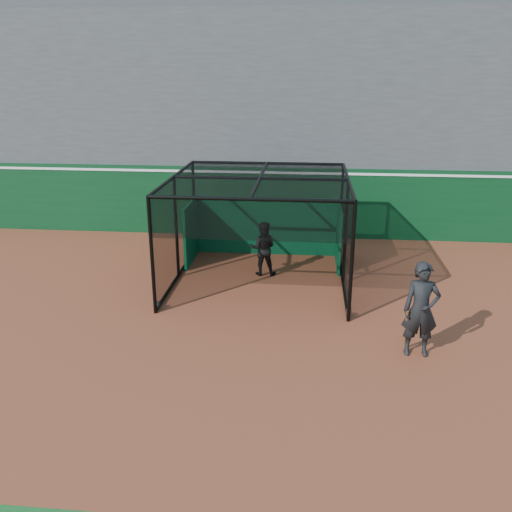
{
  "coord_description": "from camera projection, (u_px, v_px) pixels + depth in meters",
  "views": [
    {
      "loc": [
        1.35,
        -10.67,
        5.82
      ],
      "look_at": [
        0.11,
        2.0,
        1.4
      ],
      "focal_mm": 38.0,
      "sensor_mm": 36.0,
      "label": 1
    }
  ],
  "objects": [
    {
      "name": "batting_cage",
      "position": [
        260.0,
        231.0,
        15.28
      ],
      "size": [
        4.89,
        5.1,
        2.98
      ],
      "color": "black",
      "rests_on": "ground"
    },
    {
      "name": "on_deck_player",
      "position": [
        421.0,
        310.0,
        11.33
      ],
      "size": [
        0.76,
        0.5,
        2.08
      ],
      "color": "black",
      "rests_on": "ground"
    },
    {
      "name": "grandstand",
      "position": [
        278.0,
        103.0,
        22.14
      ],
      "size": [
        50.0,
        7.85,
        8.95
      ],
      "color": "#4C4C4F",
      "rests_on": "ground"
    },
    {
      "name": "ground",
      "position": [
        243.0,
        344.0,
        12.06
      ],
      "size": [
        120.0,
        120.0,
        0.0
      ],
      "primitive_type": "plane",
      "color": "brown",
      "rests_on": "ground"
    },
    {
      "name": "batter",
      "position": [
        263.0,
        248.0,
        15.93
      ],
      "size": [
        0.8,
        0.63,
        1.62
      ],
      "primitive_type": "imported",
      "rotation": [
        0.0,
        0.0,
        3.16
      ],
      "color": "black",
      "rests_on": "ground"
    },
    {
      "name": "outfield_wall",
      "position": [
        271.0,
        200.0,
        19.63
      ],
      "size": [
        50.0,
        0.5,
        2.5
      ],
      "color": "#0A3719",
      "rests_on": "ground"
    }
  ]
}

